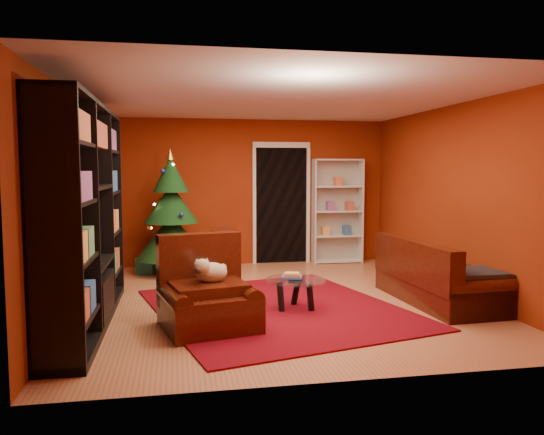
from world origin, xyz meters
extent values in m
cube|color=#B06641|center=(0.00, 0.00, -0.03)|extent=(5.00, 5.50, 0.05)
cube|color=silver|center=(0.00, 0.00, 2.62)|extent=(5.00, 5.50, 0.05)
cube|color=maroon|center=(0.00, 2.77, 1.30)|extent=(5.00, 0.05, 2.60)
cube|color=maroon|center=(-2.52, 0.00, 1.30)|extent=(0.05, 5.50, 2.60)
cube|color=maroon|center=(2.52, 0.00, 1.30)|extent=(0.05, 5.50, 2.60)
cube|color=maroon|center=(-0.09, -0.47, 0.01)|extent=(3.48, 3.82, 0.02)
cube|color=#18747E|center=(-1.80, 2.10, 0.14)|extent=(0.32, 0.32, 0.27)
cube|color=#33752F|center=(-0.91, 1.66, 0.12)|extent=(0.24, 0.24, 0.23)
cube|color=#AC2335|center=(-0.63, 2.25, 0.11)|extent=(0.28, 0.28, 0.21)
camera|label=1|loc=(-1.30, -6.72, 1.71)|focal=35.00mm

